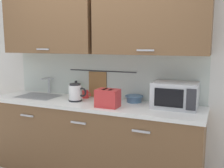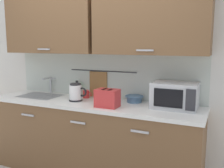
# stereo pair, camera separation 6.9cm
# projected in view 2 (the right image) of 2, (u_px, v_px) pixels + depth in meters

# --- Properties ---
(counter_unit) EXTENTS (2.53, 0.64, 0.90)m
(counter_unit) POSITION_uv_depth(u_px,v_px,m) (92.00, 138.00, 3.02)
(counter_unit) COLOR brown
(counter_unit) RESTS_ON ground
(back_wall_assembly) EXTENTS (3.70, 0.41, 2.50)m
(back_wall_assembly) POSITION_uv_depth(u_px,v_px,m) (101.00, 47.00, 3.05)
(back_wall_assembly) COLOR silver
(back_wall_assembly) RESTS_ON ground
(sink_faucet) EXTENTS (0.09, 0.17, 0.22)m
(sink_faucet) POSITION_uv_depth(u_px,v_px,m) (50.00, 83.00, 3.44)
(sink_faucet) COLOR #B2B5BA
(sink_faucet) RESTS_ON counter_unit
(microwave) EXTENTS (0.46, 0.35, 0.27)m
(microwave) POSITION_uv_depth(u_px,v_px,m) (175.00, 95.00, 2.64)
(microwave) COLOR silver
(microwave) RESTS_ON counter_unit
(electric_kettle) EXTENTS (0.23, 0.16, 0.21)m
(electric_kettle) POSITION_uv_depth(u_px,v_px,m) (76.00, 92.00, 2.98)
(electric_kettle) COLOR black
(electric_kettle) RESTS_ON counter_unit
(dish_soap_bottle) EXTENTS (0.06, 0.06, 0.20)m
(dish_soap_bottle) POSITION_uv_depth(u_px,v_px,m) (77.00, 89.00, 3.27)
(dish_soap_bottle) COLOR green
(dish_soap_bottle) RESTS_ON counter_unit
(mug_near_sink) EXTENTS (0.12, 0.08, 0.09)m
(mug_near_sink) POSITION_uv_depth(u_px,v_px,m) (86.00, 94.00, 3.15)
(mug_near_sink) COLOR red
(mug_near_sink) RESTS_ON counter_unit
(mixing_bowl) EXTENTS (0.21, 0.21, 0.08)m
(mixing_bowl) POSITION_uv_depth(u_px,v_px,m) (134.00, 98.00, 2.91)
(mixing_bowl) COLOR #4C7093
(mixing_bowl) RESTS_ON counter_unit
(toaster) EXTENTS (0.26, 0.17, 0.19)m
(toaster) POSITION_uv_depth(u_px,v_px,m) (107.00, 98.00, 2.69)
(toaster) COLOR red
(toaster) RESTS_ON counter_unit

